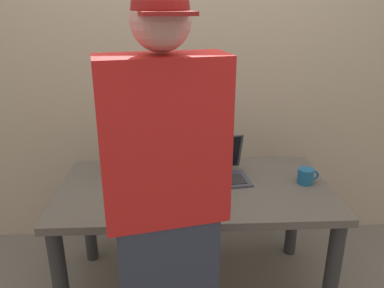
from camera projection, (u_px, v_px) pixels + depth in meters
ground_plane at (195, 288)px, 2.36m from camera, size 8.00×8.00×0.00m
desk at (195, 203)px, 2.16m from camera, size 1.50×0.78×0.70m
laptop at (216, 168)px, 2.21m from camera, size 0.39×0.33×0.23m
beer_bottle_brown at (127, 154)px, 2.29m from camera, size 0.08×0.08×0.27m
beer_bottle_green at (130, 164)px, 2.12m from camera, size 0.07×0.07×0.31m
beer_bottle_amber at (115, 158)px, 2.20m from camera, size 0.07×0.07×0.30m
person_figure at (166, 222)px, 1.44m from camera, size 0.47×0.32×1.74m
coffee_mug at (306, 176)px, 2.14m from camera, size 0.12×0.09×0.09m
back_wall at (190, 60)px, 2.56m from camera, size 6.00×0.10×2.60m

